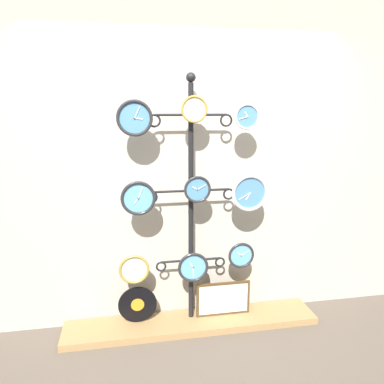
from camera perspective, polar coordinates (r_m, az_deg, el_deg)
The scene contains 15 objects.
ground_plane at distance 3.21m, azimuth 1.27°, elevation -23.02°, with size 12.00×12.00×0.00m, color brown.
shop_wall at distance 3.20m, azimuth -0.69°, elevation 4.21°, with size 4.40×0.04×2.80m.
low_shelf at distance 3.48m, azimuth 0.03°, elevation -19.31°, with size 2.20×0.36×0.06m.
display_stand at distance 3.18m, azimuth -0.17°, elevation -6.13°, with size 0.74×0.34×2.14m.
clock_top_left at distance 2.87m, azimuth -8.75°, elevation 11.07°, with size 0.27×0.04×0.27m.
clock_top_center at distance 2.93m, azimuth 0.34°, elevation 12.50°, with size 0.21×0.04×0.21m.
clock_top_right at distance 3.02m, azimuth 8.38°, elevation 11.28°, with size 0.20×0.04×0.20m.
clock_middle_left at distance 2.92m, azimuth -8.19°, elevation -0.95°, with size 0.27×0.04×0.27m.
clock_middle_center at distance 2.98m, azimuth 0.82°, elevation 0.42°, with size 0.22×0.04×0.22m.
clock_middle_right at distance 3.10m, azimuth 8.79°, elevation -0.14°, with size 0.31×0.04×0.31m.
clock_bottom_left at distance 3.15m, azimuth -8.81°, elevation -11.55°, with size 0.25×0.04×0.25m.
clock_bottom_center at distance 3.19m, azimuth 0.18°, elevation -11.39°, with size 0.26×0.04×0.26m.
clock_bottom_right at distance 3.27m, azimuth 7.49°, elevation -9.52°, with size 0.23×0.04×0.23m.
vinyl_record at distance 3.38m, azimuth -8.29°, elevation -16.62°, with size 0.33×0.01×0.33m.
picture_frame at distance 3.47m, azimuth 4.78°, elevation -15.90°, with size 0.48×0.02×0.31m.
Camera 1 is at (-0.54, -2.55, 1.87)m, focal length 35.00 mm.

